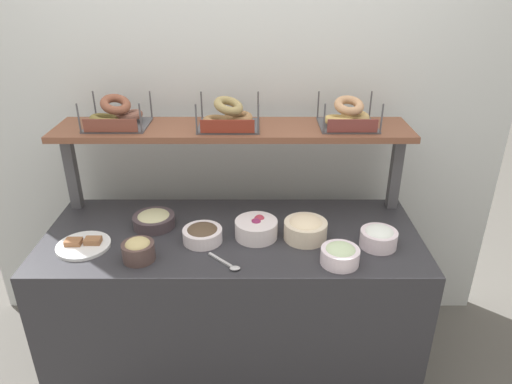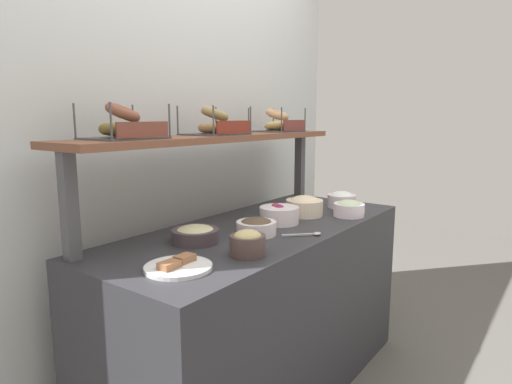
{
  "view_description": "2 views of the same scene",
  "coord_description": "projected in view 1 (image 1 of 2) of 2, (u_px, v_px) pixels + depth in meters",
  "views": [
    {
      "loc": [
        0.11,
        -1.87,
        1.97
      ],
      "look_at": [
        0.12,
        0.08,
        1.02
      ],
      "focal_mm": 32.9,
      "sensor_mm": 36.0,
      "label": 1
    },
    {
      "loc": [
        -1.66,
        -1.19,
        1.37
      ],
      "look_at": [
        0.03,
        0.05,
        1.01
      ],
      "focal_mm": 30.87,
      "sensor_mm": 36.0,
      "label": 2
    }
  ],
  "objects": [
    {
      "name": "shelf_riser_right",
      "position": [
        395.0,
        171.0,
        2.33
      ],
      "size": [
        0.05,
        0.05,
        0.4
      ],
      "primitive_type": "cube",
      "color": "#4C4C51",
      "rests_on": "deli_counter"
    },
    {
      "name": "bagel_basket_cinnamon_raisin",
      "position": [
        115.0,
        116.0,
        2.21
      ],
      "size": [
        0.29,
        0.26,
        0.15
      ],
      "color": "#4C4C51",
      "rests_on": "upper_shelf"
    },
    {
      "name": "ground_plane",
      "position": [
        235.0,
        368.0,
        2.54
      ],
      "size": [
        8.0,
        8.0,
        0.0
      ],
      "primitive_type": "plane",
      "color": "#595651"
    },
    {
      "name": "bowl_tuna_salad",
      "position": [
        153.0,
        220.0,
        2.22
      ],
      "size": [
        0.2,
        0.2,
        0.07
      ],
      "color": "#45383E",
      "rests_on": "deli_counter"
    },
    {
      "name": "deli_counter",
      "position": [
        233.0,
        306.0,
        2.36
      ],
      "size": [
        1.73,
        0.7,
        0.85
      ],
      "primitive_type": "cube",
      "color": "#2D2D33",
      "rests_on": "ground_plane"
    },
    {
      "name": "bowl_chocolate_spread",
      "position": [
        202.0,
        234.0,
        2.1
      ],
      "size": [
        0.18,
        0.18,
        0.08
      ],
      "color": "white",
      "rests_on": "deli_counter"
    },
    {
      "name": "bowl_potato_salad",
      "position": [
        305.0,
        228.0,
        2.11
      ],
      "size": [
        0.2,
        0.2,
        0.11
      ],
      "color": "beige",
      "rests_on": "deli_counter"
    },
    {
      "name": "bagel_basket_everything",
      "position": [
        227.0,
        117.0,
        2.21
      ],
      "size": [
        0.29,
        0.25,
        0.14
      ],
      "color": "#4C4C51",
      "rests_on": "upper_shelf"
    },
    {
      "name": "back_wall",
      "position": [
        234.0,
        125.0,
        2.52
      ],
      "size": [
        2.93,
        0.06,
        2.4
      ],
      "primitive_type": "cube",
      "color": "silver",
      "rests_on": "ground_plane"
    },
    {
      "name": "shelf_riser_left",
      "position": [
        70.0,
        171.0,
        2.33
      ],
      "size": [
        0.05,
        0.05,
        0.4
      ],
      "primitive_type": "cube",
      "color": "#4C4C51",
      "rests_on": "deli_counter"
    },
    {
      "name": "bagel_basket_sesame",
      "position": [
        347.0,
        117.0,
        2.21
      ],
      "size": [
        0.27,
        0.25,
        0.14
      ],
      "color": "#4C4C51",
      "rests_on": "upper_shelf"
    },
    {
      "name": "serving_plate_white",
      "position": [
        82.0,
        245.0,
        2.06
      ],
      "size": [
        0.23,
        0.23,
        0.04
      ],
      "color": "white",
      "rests_on": "deli_counter"
    },
    {
      "name": "bowl_beet_salad",
      "position": [
        255.0,
        228.0,
        2.13
      ],
      "size": [
        0.19,
        0.19,
        0.1
      ],
      "color": "white",
      "rests_on": "deli_counter"
    },
    {
      "name": "upper_shelf",
      "position": [
        232.0,
        130.0,
        2.24
      ],
      "size": [
        1.69,
        0.32,
        0.03
      ],
      "primitive_type": "cube",
      "color": "brown",
      "rests_on": "shelf_riser_left"
    },
    {
      "name": "bowl_cream_cheese",
      "position": [
        378.0,
        237.0,
        2.06
      ],
      "size": [
        0.16,
        0.16,
        0.09
      ],
      "color": "white",
      "rests_on": "deli_counter"
    },
    {
      "name": "serving_spoon_near_plate",
      "position": [
        227.0,
        264.0,
        1.94
      ],
      "size": [
        0.14,
        0.13,
        0.01
      ],
      "color": "#B7B7BC",
      "rests_on": "deli_counter"
    },
    {
      "name": "bowl_scallion_spread",
      "position": [
        339.0,
        254.0,
        1.94
      ],
      "size": [
        0.16,
        0.16,
        0.09
      ],
      "color": "white",
      "rests_on": "deli_counter"
    },
    {
      "name": "bowl_hummus",
      "position": [
        137.0,
        250.0,
        1.96
      ],
      "size": [
        0.14,
        0.14,
        0.1
      ],
      "color": "#503C39",
      "rests_on": "deli_counter"
    }
  ]
}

